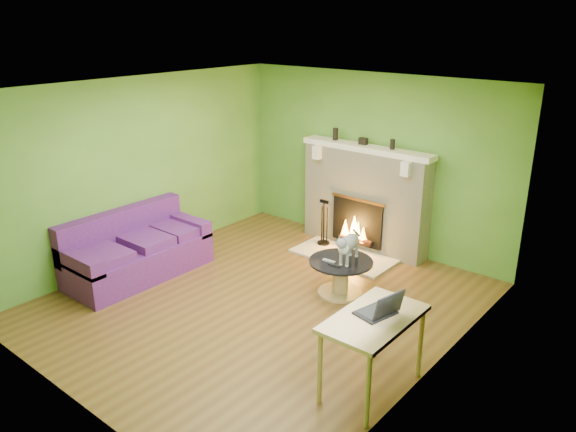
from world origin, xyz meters
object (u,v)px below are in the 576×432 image
object	(u,v)px
sofa	(136,251)
desk	(374,326)
coffee_table	(341,275)
cat	(349,246)

from	to	relation	value
sofa	desk	bearing A→B (deg)	-1.89
sofa	coffee_table	xyz separation A→B (m)	(2.48, 1.30, -0.07)
coffee_table	desk	world-z (taller)	desk
sofa	desk	world-z (taller)	sofa
sofa	cat	xyz separation A→B (m)	(2.56, 1.35, 0.33)
sofa	cat	size ratio (longest dim) A/B	2.94
desk	cat	world-z (taller)	cat
desk	cat	distance (m)	1.93
sofa	cat	world-z (taller)	same
coffee_table	desk	xyz separation A→B (m)	(1.33, -1.42, 0.42)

